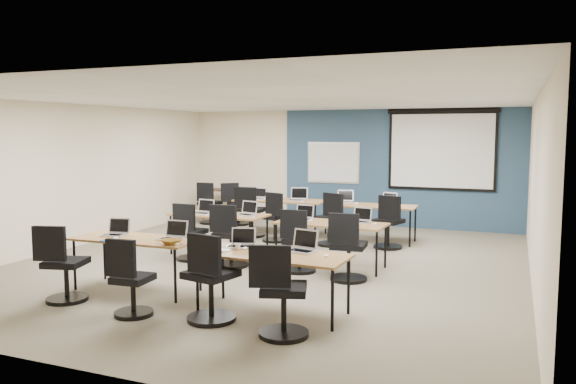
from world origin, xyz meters
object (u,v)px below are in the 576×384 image
at_px(laptop_4, 204,210).
at_px(task_chair_10, 332,224).
at_px(laptop_0, 116,231).
at_px(laptop_5, 247,212).
at_px(projector_screen, 442,145).
at_px(training_table_mid_right, 331,225).
at_px(training_table_front_left, 136,241).
at_px(laptop_3, 303,246).
at_px(task_chair_4, 189,237).
at_px(laptop_7, 361,219).
at_px(laptop_8, 259,196).
at_px(task_chair_11, 388,227).
at_px(laptop_6, 303,216).
at_px(training_table_back_right, 372,207).
at_px(task_chair_0, 62,270).
at_px(laptop_9, 298,197).
at_px(training_table_back_left, 280,202).
at_px(spare_chair_a, 236,208).
at_px(training_table_front_right, 273,257).
at_px(laptop_1, 173,235).
at_px(laptop_10, 344,199).
at_px(task_chair_1, 130,284).
at_px(task_chair_8, 250,216).
at_px(spare_chair_b, 209,207).
at_px(task_chair_2, 210,285).
at_px(training_table_mid_left, 219,217).
at_px(laptop_2, 241,242).
at_px(whiteboard, 333,163).
at_px(utility_table, 222,193).
at_px(task_chair_3, 280,299).
at_px(task_chair_6, 298,246).
at_px(task_chair_9, 275,221).
at_px(task_chair_7, 347,253).
at_px(task_chair_5, 229,241).

height_order(laptop_4, task_chair_10, task_chair_10).
relative_size(laptop_0, laptop_5, 0.98).
height_order(projector_screen, training_table_mid_right, projector_screen).
bearing_deg(training_table_front_left, laptop_3, -0.19).
height_order(task_chair_4, task_chair_10, task_chair_10).
bearing_deg(laptop_7, laptop_8, 149.84).
bearing_deg(laptop_5, task_chair_11, 47.44).
bearing_deg(task_chair_4, laptop_6, 17.01).
bearing_deg(training_table_back_right, laptop_5, -129.67).
relative_size(task_chair_0, laptop_9, 2.79).
bearing_deg(laptop_8, laptop_5, -62.10).
distance_m(training_table_back_left, spare_chair_a, 1.56).
bearing_deg(training_table_front_right, laptop_7, 83.99).
relative_size(projector_screen, laptop_3, 7.10).
distance_m(laptop_1, laptop_7, 3.09).
distance_m(training_table_mid_right, laptop_10, 2.69).
xyz_separation_m(laptop_0, task_chair_1, (1.01, -1.00, -0.40)).
xyz_separation_m(laptop_1, laptop_10, (1.00, 4.77, -0.00)).
distance_m(task_chair_8, spare_chair_b, 1.98).
height_order(task_chair_2, task_chair_8, task_chair_8).
height_order(training_table_back_left, spare_chair_a, spare_chair_a).
distance_m(training_table_mid_left, laptop_2, 2.95).
bearing_deg(training_table_front_right, whiteboard, 103.52).
xyz_separation_m(training_table_front_right, utility_table, (-4.18, 6.36, -0.02)).
distance_m(projector_screen, task_chair_3, 7.63).
bearing_deg(task_chair_6, task_chair_9, 116.56).
relative_size(training_table_front_right, laptop_8, 5.91).
bearing_deg(task_chair_0, task_chair_9, 63.10).
bearing_deg(projector_screen, laptop_8, -154.41).
height_order(training_table_back_right, task_chair_0, task_chair_0).
bearing_deg(task_chair_7, task_chair_4, 169.72).
xyz_separation_m(projector_screen, task_chair_5, (-2.70, -4.87, -1.46)).
relative_size(laptop_2, laptop_9, 0.85).
bearing_deg(laptop_3, task_chair_9, 130.64).
xyz_separation_m(training_table_front_left, task_chair_5, (0.54, 1.67, -0.26)).
distance_m(laptop_4, task_chair_5, 1.17).
height_order(laptop_0, laptop_9, laptop_9).
height_order(training_table_front_left, spare_chair_b, spare_chair_b).
bearing_deg(training_table_back_left, laptop_0, -98.67).
bearing_deg(task_chair_4, task_chair_11, 37.27).
bearing_deg(training_table_front_right, projector_screen, 82.60).
bearing_deg(utility_table, laptop_9, -27.23).
relative_size(laptop_5, laptop_7, 1.04).
bearing_deg(laptop_0, task_chair_10, 51.21).
height_order(task_chair_0, task_chair_7, task_chair_7).
height_order(task_chair_4, task_chair_7, task_chair_7).
bearing_deg(laptop_10, task_chair_11, -52.64).
distance_m(task_chair_7, laptop_8, 4.40).
distance_m(laptop_1, laptop_3, 1.89).
height_order(laptop_3, laptop_4, laptop_3).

